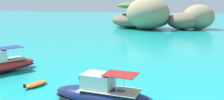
# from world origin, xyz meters

# --- Properties ---
(islet_large) EXTENTS (23.15, 20.30, 10.05)m
(islet_large) POSITION_xyz_m (-2.89, 69.86, 4.08)
(islet_large) COLOR #9E8966
(islet_large) RESTS_ON ground
(islet_small) EXTENTS (18.20, 15.15, 7.85)m
(islet_small) POSITION_xyz_m (12.52, 70.92, 3.37)
(islet_small) COLOR #9E8966
(islet_small) RESTS_ON ground
(motorboat_navy) EXTENTS (9.36, 3.87, 2.85)m
(motorboat_navy) POSITION_xyz_m (1.60, 5.94, 0.90)
(motorboat_navy) COLOR navy
(motorboat_navy) RESTS_ON ground
(dinghy_tender) EXTENTS (1.95, 2.85, 0.58)m
(dinghy_tender) POSITION_xyz_m (-6.36, 8.84, 0.22)
(dinghy_tender) COLOR orange
(dinghy_tender) RESTS_ON ground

